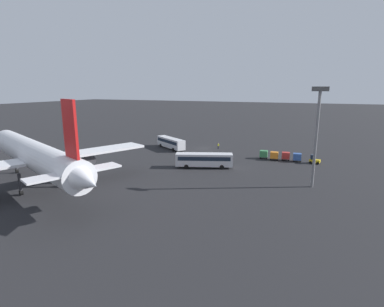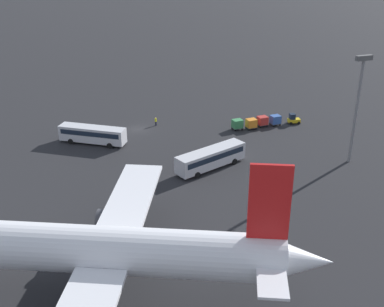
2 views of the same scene
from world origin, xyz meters
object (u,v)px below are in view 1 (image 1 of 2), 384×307
object	(u,v)px
shuttle_bus_near	(171,142)
shuttle_bus_far	(204,159)
cargo_cart_orange	(274,155)
airplane	(35,156)
cargo_cart_red	(286,156)
cargo_cart_blue	(297,157)
worker_person	(218,146)
cargo_cart_green	(264,154)
baggage_tug	(314,160)

from	to	relation	value
shuttle_bus_near	shuttle_bus_far	bearing A→B (deg)	168.90
cargo_cart_orange	airplane	bearing A→B (deg)	47.71
shuttle_bus_far	cargo_cart_orange	world-z (taller)	shuttle_bus_far
cargo_cart_red	cargo_cart_orange	world-z (taller)	same
shuttle_bus_near	cargo_cart_blue	distance (m)	36.15
worker_person	shuttle_bus_near	bearing A→B (deg)	21.41
cargo_cart_blue	cargo_cart_red	size ratio (longest dim) A/B	1.00
airplane	cargo_cart_blue	bearing A→B (deg)	-112.54
airplane	cargo_cart_green	size ratio (longest dim) A/B	21.48
shuttle_bus_near	cargo_cart_blue	world-z (taller)	shuttle_bus_near
airplane	shuttle_bus_near	distance (m)	42.62
baggage_tug	cargo_cart_red	world-z (taller)	baggage_tug
cargo_cart_orange	baggage_tug	bearing A→B (deg)	-179.46
worker_person	cargo_cart_green	size ratio (longest dim) A/B	0.82
baggage_tug	cargo_cart_red	size ratio (longest dim) A/B	1.22
baggage_tug	cargo_cart_red	bearing A→B (deg)	4.87
airplane	cargo_cart_blue	distance (m)	57.61
shuttle_bus_near	shuttle_bus_far	world-z (taller)	shuttle_bus_far
airplane	shuttle_bus_far	size ratio (longest dim) A/B	3.49
cargo_cart_green	cargo_cart_blue	bearing A→B (deg)	178.59
worker_person	cargo_cart_red	xyz separation A→B (m)	(-20.10, 7.20, 0.32)
airplane	worker_person	bearing A→B (deg)	-87.84
airplane	shuttle_bus_far	bearing A→B (deg)	-107.35
cargo_cart_orange	shuttle_bus_far	bearing A→B (deg)	45.26
shuttle_bus_near	cargo_cart_green	xyz separation A→B (m)	(-27.87, 2.07, -0.74)
baggage_tug	cargo_cart_orange	xyz separation A→B (m)	(9.39, 0.09, 0.25)
baggage_tug	cargo_cart_red	xyz separation A→B (m)	(6.66, -0.56, 0.25)
shuttle_bus_near	cargo_cart_orange	bearing A→B (deg)	-151.84
cargo_cart_blue	cargo_cart_orange	size ratio (longest dim) A/B	1.00
cargo_cart_red	cargo_cart_green	size ratio (longest dim) A/B	1.00
cargo_cart_orange	cargo_cart_green	bearing A→B (deg)	-12.07
baggage_tug	cargo_cart_orange	bearing A→B (deg)	10.19
shuttle_bus_far	cargo_cart_orange	xyz separation A→B (m)	(-13.68, -13.81, -0.76)
baggage_tug	cargo_cart_blue	xyz separation A→B (m)	(3.92, -0.29, 0.25)
airplane	cargo_cart_orange	bearing A→B (deg)	-108.76
cargo_cart_blue	cargo_cart_green	world-z (taller)	same
shuttle_bus_near	cargo_cart_red	distance (m)	33.41
cargo_cart_blue	baggage_tug	bearing A→B (deg)	175.72
worker_person	cargo_cart_red	bearing A→B (deg)	160.30
shuttle_bus_far	cargo_cart_red	distance (m)	21.89
cargo_cart_green	baggage_tug	bearing A→B (deg)	177.66
baggage_tug	cargo_cart_green	size ratio (longest dim) A/B	1.22
shuttle_bus_near	cargo_cart_orange	size ratio (longest dim) A/B	5.59
shuttle_bus_far	cargo_cart_blue	bearing A→B (deg)	-163.57
cargo_cart_orange	shuttle_bus_near	bearing A→B (deg)	-4.95
shuttle_bus_near	cargo_cart_blue	xyz separation A→B (m)	(-36.08, 2.27, -0.74)
shuttle_bus_far	worker_person	distance (m)	21.99
cargo_cart_green	cargo_cart_orange	bearing A→B (deg)	167.93
baggage_tug	worker_person	distance (m)	27.86
cargo_cart_red	shuttle_bus_far	bearing A→B (deg)	41.36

